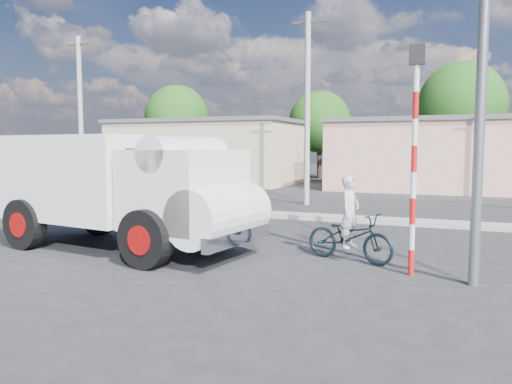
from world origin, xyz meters
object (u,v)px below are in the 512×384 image
at_px(cyclist, 350,226).
at_px(traffic_pole, 415,140).
at_px(truck, 124,187).
at_px(streetlight, 474,1).
at_px(bicycle, 350,237).

bearing_deg(cyclist, traffic_pole, -102.19).
relative_size(truck, streetlight, 0.77).
bearing_deg(truck, bicycle, 17.14).
height_order(truck, bicycle, truck).
distance_m(truck, traffic_pole, 6.68).
height_order(bicycle, traffic_pole, traffic_pole).
relative_size(traffic_pole, streetlight, 0.48).
xyz_separation_m(truck, streetlight, (7.53, -0.20, 3.44)).
bearing_deg(truck, cyclist, 17.14).
relative_size(cyclist, streetlight, 0.17).
relative_size(cyclist, traffic_pole, 0.36).
bearing_deg(cyclist, bicycle, 0.00).
height_order(traffic_pole, streetlight, streetlight).
distance_m(traffic_pole, streetlight, 2.56).
bearing_deg(cyclist, streetlight, -97.86).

